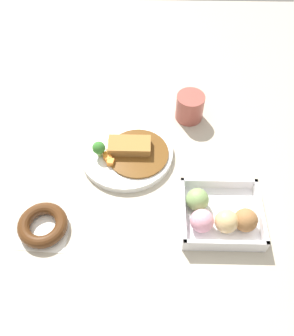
% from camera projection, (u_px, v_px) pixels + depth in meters
% --- Properties ---
extents(ground_plane, '(1.60, 1.60, 0.00)m').
position_uv_depth(ground_plane, '(144.00, 163.00, 0.92)').
color(ground_plane, '#B2A893').
extents(curry_plate, '(0.24, 0.24, 0.06)m').
position_uv_depth(curry_plate, '(127.00, 151.00, 0.93)').
color(curry_plate, white).
rests_on(curry_plate, ground_plane).
extents(donut_box, '(0.18, 0.17, 0.07)m').
position_uv_depth(donut_box, '(219.00, 215.00, 0.80)').
color(donut_box, white).
rests_on(donut_box, ground_plane).
extents(chocolate_ring_donut, '(0.12, 0.12, 0.03)m').
position_uv_depth(chocolate_ring_donut, '(43.00, 225.00, 0.80)').
color(chocolate_ring_donut, white).
rests_on(chocolate_ring_donut, ground_plane).
extents(coffee_mug, '(0.08, 0.08, 0.08)m').
position_uv_depth(coffee_mug, '(190.00, 107.00, 0.99)').
color(coffee_mug, '#9E4C42').
rests_on(coffee_mug, ground_plane).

